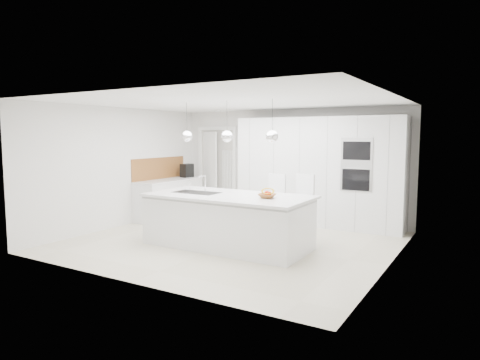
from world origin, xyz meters
The scene contains 27 objects.
floor centered at (0.00, 0.00, 0.00)m, with size 5.50×5.50×0.00m, color beige.
wall_back centered at (0.00, 2.50, 1.25)m, with size 5.50×5.50×0.00m, color silver.
wall_left centered at (-2.75, 0.00, 1.25)m, with size 5.00×5.00×0.00m, color silver.
ceiling centered at (0.00, 0.00, 2.50)m, with size 5.50×5.50×0.00m, color white.
tall_cabinets centered at (0.80, 2.20, 1.15)m, with size 3.60×0.60×2.30m, color white.
oven_stack centered at (1.70, 1.89, 1.35)m, with size 0.62×0.04×1.05m, color #A5A5A8, non-canonical shape.
doorway_frame centered at (-1.95, 2.47, 1.02)m, with size 1.11×0.08×2.13m, color white, non-canonical shape.
hallway_door centered at (-2.20, 2.42, 1.00)m, with size 0.82×0.04×2.00m, color white.
radiator centered at (-1.63, 2.46, 0.85)m, with size 0.32×0.04×1.40m, color white, non-canonical shape.
left_base_cabinets centered at (-2.45, 1.20, 0.43)m, with size 0.60×1.80×0.86m, color white.
left_worktop centered at (-2.45, 1.20, 0.88)m, with size 0.62×1.82×0.04m, color silver.
oak_backsplash centered at (-2.74, 1.20, 1.15)m, with size 0.02×1.80×0.50m, color brown.
island_base centered at (0.10, -0.30, 0.43)m, with size 2.80×1.20×0.86m, color white.
island_worktop centered at (0.10, -0.25, 0.88)m, with size 2.84×1.40×0.04m, color silver.
island_sink centered at (-0.55, -0.30, 0.82)m, with size 0.84×0.44×0.18m, color #3F3F42, non-canonical shape.
island_tap centered at (-0.50, -0.10, 1.05)m, with size 0.02×0.02×0.30m, color white.
pendant_left centered at (-0.75, -0.30, 1.90)m, with size 0.20×0.20×0.20m, color white.
pendant_mid centered at (0.10, -0.30, 1.90)m, with size 0.20×0.20×0.20m, color white.
pendant_right centered at (0.95, -0.30, 1.90)m, with size 0.20×0.20×0.20m, color white.
fruit_bowl centered at (0.85, -0.27, 0.94)m, with size 0.29×0.29×0.07m, color brown.
espresso_machine centered at (-2.43, 1.86, 1.06)m, with size 0.20×0.31×0.33m, color black.
bar_stool_left centered at (0.53, 0.63, 0.59)m, with size 0.39×0.55×1.19m, color white, non-canonical shape.
bar_stool_right centered at (1.09, 0.61, 0.61)m, with size 0.40×0.56×1.21m, color white, non-canonical shape.
apple_a centered at (0.88, -0.26, 0.97)m, with size 0.08×0.08×0.08m, color red.
apple_b centered at (0.83, -0.24, 0.97)m, with size 0.09×0.09×0.09m, color red.
apple_c centered at (0.89, -0.28, 0.97)m, with size 0.08×0.08×0.08m, color red.
banana_bunch centered at (0.88, -0.30, 1.02)m, with size 0.22×0.22×0.03m, color yellow.
Camera 1 is at (3.99, -6.43, 1.92)m, focal length 32.00 mm.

